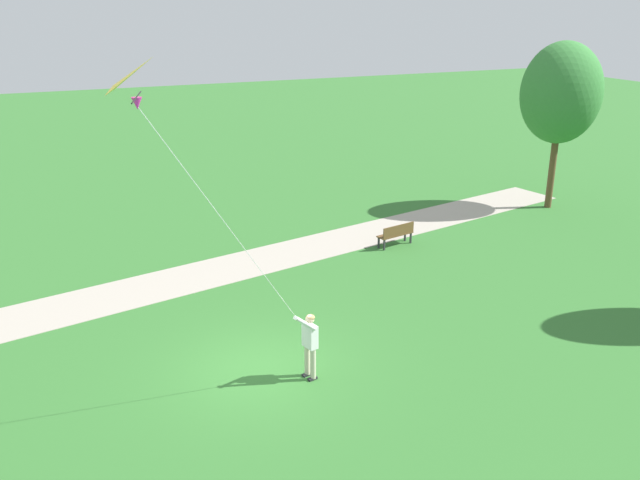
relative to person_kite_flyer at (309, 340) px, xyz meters
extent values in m
plane|color=#33702D|center=(-0.93, -1.04, -1.05)|extent=(120.00, 120.00, 0.00)
cube|color=#ADA393|center=(-7.89, 0.96, -1.04)|extent=(8.90, 31.81, 0.02)
cube|color=#232328|center=(0.12, 0.03, -1.02)|extent=(0.16, 0.26, 0.06)
cylinder|color=beige|center=(0.11, 0.05, -0.60)|extent=(0.14, 0.14, 0.82)
cube|color=#232328|center=(-0.12, -0.03, -1.02)|extent=(0.16, 0.26, 0.06)
cylinder|color=beige|center=(-0.12, -0.01, -0.60)|extent=(0.14, 0.14, 0.82)
cube|color=white|center=(-0.01, 0.02, 0.11)|extent=(0.44, 0.31, 0.60)
sphere|color=beige|center=(-0.01, 0.02, 0.57)|extent=(0.22, 0.22, 0.22)
ellipsoid|color=tan|center=(-0.01, 0.04, 0.61)|extent=(0.27, 0.27, 0.13)
cylinder|color=white|center=(0.13, -0.17, 0.56)|extent=(0.23, 0.56, 0.43)
cylinder|color=white|center=(-0.04, -0.21, 0.56)|extent=(0.44, 0.47, 0.43)
sphere|color=beige|center=(0.09, -0.35, 0.69)|extent=(0.10, 0.10, 0.10)
pyramid|color=yellow|center=(1.02, -3.36, 6.44)|extent=(1.82, 1.18, 0.58)
cone|color=#E02D9E|center=(0.92, -3.73, 6.08)|extent=(0.24, 0.24, 0.22)
cylinder|color=black|center=(0.92, -3.73, 6.19)|extent=(1.54, 0.43, 0.02)
cylinder|color=silver|center=(0.51, -2.04, 3.36)|extent=(0.85, 3.39, 5.34)
cube|color=brown|center=(-7.45, 6.67, -0.60)|extent=(0.74, 1.56, 0.05)
cube|color=brown|center=(-7.27, 6.71, -0.37)|extent=(0.35, 1.48, 0.40)
cube|color=#2D2D33|center=(-7.47, 5.98, -0.82)|extent=(0.07, 0.07, 0.45)
cube|color=#2D2D33|center=(-7.16, 6.05, -0.82)|extent=(0.07, 0.07, 0.45)
cube|color=#2D2D33|center=(-7.75, 7.29, -0.82)|extent=(0.07, 0.07, 0.45)
cube|color=#2D2D33|center=(-7.43, 7.36, -0.82)|extent=(0.07, 0.07, 0.45)
cylinder|color=brown|center=(-9.05, 15.53, 0.75)|extent=(0.30, 0.30, 3.59)
ellipsoid|color=#387F38|center=(-9.05, 15.53, 4.06)|extent=(3.24, 3.57, 4.33)
camera|label=1|loc=(13.40, -5.58, 7.85)|focal=37.55mm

